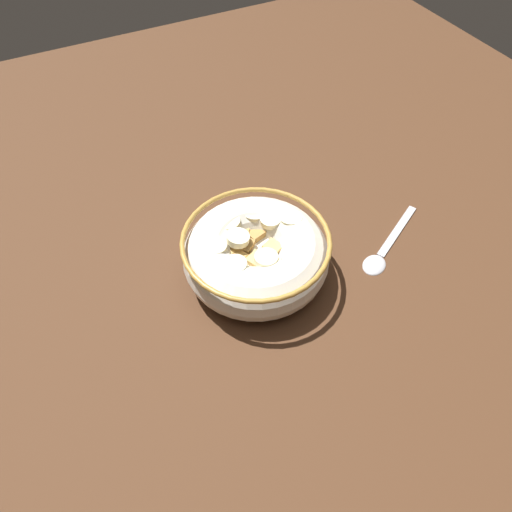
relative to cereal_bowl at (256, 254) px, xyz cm
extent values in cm
cube|color=#472B19|center=(0.04, 0.01, -4.39)|extent=(136.85, 136.85, 2.00)
cylinder|color=silver|center=(0.04, 0.01, -3.09)|extent=(9.66, 9.66, 0.60)
torus|color=silver|center=(0.04, 0.01, -0.27)|extent=(17.56, 17.56, 6.24)
torus|color=#B28438|center=(0.04, 0.01, 2.55)|extent=(17.64, 17.64, 0.60)
cylinder|color=white|center=(0.04, 0.01, 0.19)|extent=(13.82, 13.82, 0.40)
cube|color=tan|center=(-3.33, -4.02, 1.02)|extent=(2.31, 2.27, 1.00)
cube|color=#AD7F42|center=(-2.07, 3.35, 0.76)|extent=(2.70, 2.72, 1.03)
cube|color=tan|center=(3.78, 0.78, 0.88)|extent=(2.16, 2.23, 1.08)
cube|color=tan|center=(2.54, 3.41, 0.83)|extent=(2.15, 2.20, 1.01)
cube|color=#AD7F42|center=(-2.32, 1.11, 0.74)|extent=(2.41, 2.39, 0.94)
cube|color=#AD7F42|center=(-5.36, -1.35, 0.84)|extent=(2.81, 2.82, 1.14)
cube|color=#AD7F42|center=(4.12, -3.69, 0.89)|extent=(2.75, 2.75, 0.91)
cube|color=tan|center=(0.76, 1.87, 0.87)|extent=(2.63, 2.67, 1.10)
cube|color=tan|center=(-1.75, -5.29, 0.90)|extent=(2.28, 2.25, 0.96)
cube|color=#AD7F42|center=(-4.41, 3.82, 0.82)|extent=(2.18, 2.25, 1.10)
cube|color=tan|center=(-3.69, -0.16, 0.93)|extent=(2.76, 2.75, 0.94)
cube|color=tan|center=(-0.70, 4.89, 0.89)|extent=(2.57, 2.56, 0.91)
cube|color=tan|center=(1.38, -0.64, 0.74)|extent=(2.63, 2.59, 1.08)
cube|color=#B78947|center=(0.50, -2.52, 0.75)|extent=(2.55, 2.55, 0.90)
cube|color=#AD7F42|center=(5.24, -0.26, 0.78)|extent=(2.43, 2.38, 1.06)
cube|color=#B78947|center=(-5.77, 0.66, 0.75)|extent=(2.66, 2.64, 0.99)
cube|color=#B78947|center=(-1.67, -2.59, 0.88)|extent=(2.73, 2.71, 1.01)
cube|color=tan|center=(3.55, -1.45, 0.96)|extent=(2.24, 2.31, 1.08)
cube|color=tan|center=(-2.69, 5.25, 0.95)|extent=(2.75, 2.76, 1.01)
cube|color=#AD7F42|center=(-1.09, -0.93, 0.98)|extent=(2.78, 2.77, 0.99)
cylinder|color=beige|center=(2.13, -3.66, 2.23)|extent=(3.65, 3.65, 1.10)
cylinder|color=beige|center=(-4.30, -1.40, 1.96)|extent=(2.97, 3.00, 1.12)
cylinder|color=beige|center=(-1.16, 5.40, 2.22)|extent=(3.66, 3.59, 1.31)
cylinder|color=#F9EFC6|center=(-4.37, 1.87, 1.80)|extent=(3.77, 3.81, 1.43)
cylinder|color=#F9EFC6|center=(-2.51, 3.32, 2.13)|extent=(3.46, 3.47, 1.44)
cylinder|color=#F4EABC|center=(-1.36, -4.59, 2.29)|extent=(3.40, 3.46, 1.28)
cylinder|color=#F4EABC|center=(4.51, -3.16, 2.09)|extent=(3.93, 3.93, 1.15)
cylinder|color=beige|center=(4.09, 2.63, 2.09)|extent=(3.58, 3.62, 1.06)
cylinder|color=beige|center=(2.58, -0.12, 1.91)|extent=(3.68, 3.68, 1.04)
cylinder|color=#F9EFC6|center=(-1.49, -1.60, 2.17)|extent=(3.77, 3.84, 1.39)
cylinder|color=beige|center=(-4.04, -3.66, 1.84)|extent=(3.89, 3.97, 1.43)
ellipsoid|color=#B7B7BC|center=(6.01, 13.77, -2.99)|extent=(4.16, 4.47, 0.80)
cube|color=#B7B7BC|center=(2.63, 20.02, -3.21)|extent=(5.93, 9.83, 0.36)
camera|label=1|loc=(31.62, -16.09, 43.15)|focal=32.76mm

